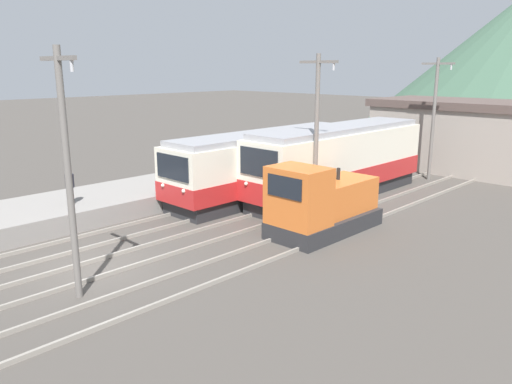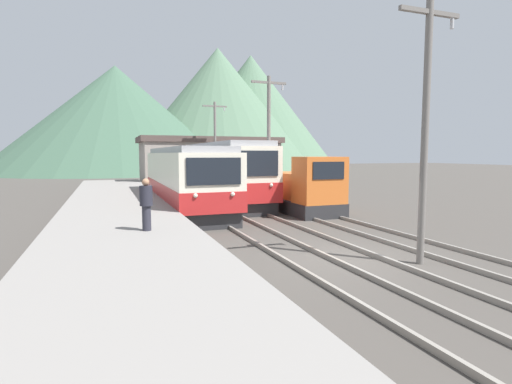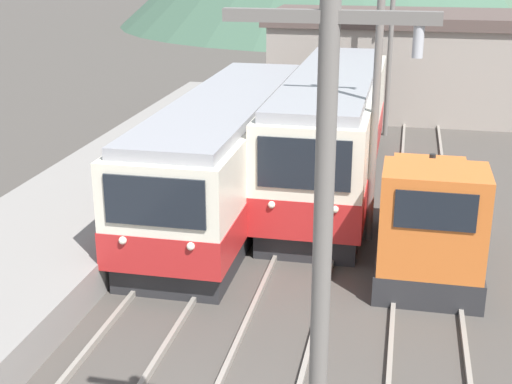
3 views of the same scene
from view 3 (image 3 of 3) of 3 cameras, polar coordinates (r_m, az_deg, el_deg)
The scene contains 7 objects.
commuter_train_left at distance 21.02m, azimuth -2.35°, elevation 2.75°, with size 2.84×12.46×3.47m.
commuter_train_center at distance 22.83m, azimuth 6.01°, elevation 4.37°, with size 2.84×12.18×3.81m.
shunting_locomotive at distance 17.78m, azimuth 13.68°, elevation -2.35°, with size 2.40×5.26×3.00m.
catenary_mast_near at distance 7.59m, azimuth 5.23°, elevation -9.21°, with size 2.00×0.20×7.31m.
catenary_mast_mid at distance 18.42m, azimuth 9.61°, elevation 7.69°, with size 2.00×0.20×7.31m.
catenary_mast_far at distance 29.69m, azimuth 10.74°, elevation 11.94°, with size 2.00×0.20×7.31m.
station_building at distance 34.45m, azimuth 11.81°, elevation 10.10°, with size 12.60×6.30×4.64m.
Camera 3 is at (2.42, -8.05, 7.58)m, focal length 50.00 mm.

